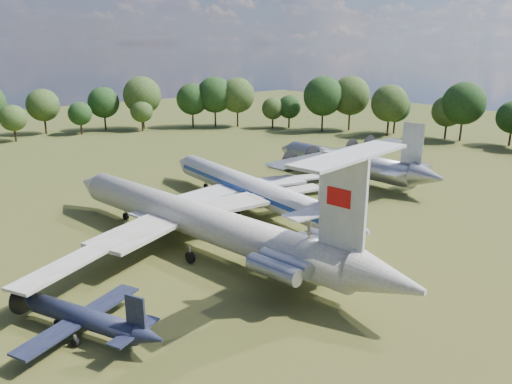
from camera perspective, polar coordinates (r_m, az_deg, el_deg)
ground at (r=57.55m, az=-7.88°, el=-6.93°), size 300.00×300.00×0.00m
il62_airliner at (r=57.46m, az=-6.54°, el=-3.95°), size 51.30×62.15×5.51m
tu104_jet at (r=71.34m, az=-0.81°, el=-0.04°), size 38.93×50.16×4.80m
an12_transport at (r=88.47m, az=10.36°, el=3.00°), size 34.89×38.66×4.92m
small_prop_west at (r=43.83m, az=-18.86°, el=-13.91°), size 17.77×19.99×2.42m
person_on_il62 at (r=46.37m, az=6.10°, el=-4.27°), size 0.69×0.52×1.71m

